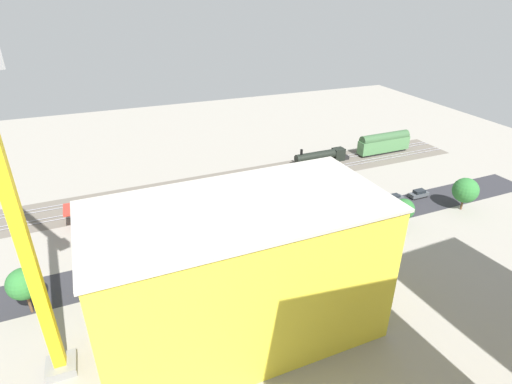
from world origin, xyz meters
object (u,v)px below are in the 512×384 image
tower_crane (9,210)px  street_tree_0 (466,190)px  platform_canopy_near (197,187)px  construction_building (241,275)px  parked_car_0 (419,194)px  street_tree_2 (23,284)px  locomotive (323,157)px  street_tree_4 (404,209)px  parked_car_3 (346,209)px  parked_car_1 (393,199)px  parked_car_2 (370,205)px  passenger_coach (384,143)px  box_truck_0 (190,272)px  street_tree_1 (133,262)px  parked_car_4 (321,215)px  parked_car_5 (290,222)px  traffic_light (309,225)px  street_tree_3 (172,254)px

tower_crane → street_tree_0: tower_crane is taller
platform_canopy_near → construction_building: construction_building is taller
parked_car_0 → street_tree_2: 80.27m
locomotive → street_tree_4: (1.99, 35.29, 2.31)m
parked_car_3 → street_tree_4: street_tree_4 is taller
parked_car_1 → parked_car_3: 12.73m
parked_car_2 → parked_car_3: (5.94, -0.20, -0.00)m
passenger_coach → box_truck_0: 75.21m
street_tree_0 → street_tree_1: bearing=0.1°
platform_canopy_near → passenger_coach: bearing=-170.1°
parked_car_4 → street_tree_4: 16.54m
tower_crane → passenger_coach: bearing=-151.5°
parked_car_5 → street_tree_1: size_ratio=0.69×
passenger_coach → construction_building: (61.61, 49.96, 6.74)m
construction_building → traffic_light: 24.79m
parked_car_1 → street_tree_2: 73.62m
parked_car_4 → street_tree_0: (-30.50, 7.87, 3.87)m
street_tree_1 → tower_crane: bearing=46.7°
passenger_coach → parked_car_5: (42.82, 26.59, -2.49)m
street_tree_2 → tower_crane: bearing=108.7°
parked_car_3 → box_truck_0: (36.39, 10.21, 0.91)m
locomotive → street_tree_2: street_tree_2 is taller
parked_car_2 → parked_car_3: size_ratio=1.11×
parked_car_3 → street_tree_2: size_ratio=0.57×
locomotive → parked_car_5: locomotive is taller
parked_car_5 → street_tree_1: 32.69m
street_tree_3 → platform_canopy_near: bearing=-112.5°
locomotive → parked_car_1: 26.16m
parked_car_5 → traffic_light: size_ratio=0.70×
parked_car_0 → traffic_light: bearing=13.8°
street_tree_3 → street_tree_4: street_tree_3 is taller
parked_car_4 → parked_car_5: (7.12, 0.17, -0.05)m
platform_canopy_near → street_tree_0: street_tree_0 is taller
box_truck_0 → street_tree_3: size_ratio=1.17×
passenger_coach → traffic_light: bearing=38.7°
parked_car_2 → tower_crane: size_ratio=0.12×
passenger_coach → traffic_light: size_ratio=2.41×
street_tree_0 → street_tree_4: bearing=3.4°
parked_car_1 → box_truck_0: 50.25m
street_tree_1 → street_tree_4: street_tree_1 is taller
passenger_coach → street_tree_4: street_tree_4 is taller
parked_car_2 → street_tree_3: street_tree_3 is taller
street_tree_0 → street_tree_3: street_tree_3 is taller
traffic_light → locomotive: bearing=-123.5°
parked_car_3 → parked_car_5: parked_car_3 is taller
parked_car_3 → street_tree_4: (-7.24, 9.01, 3.25)m
street_tree_1 → traffic_light: (-31.28, 0.02, -0.25)m
locomotive → parked_car_5: bearing=49.5°
platform_canopy_near → tower_crane: 49.47m
passenger_coach → parked_car_0: size_ratio=3.48×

